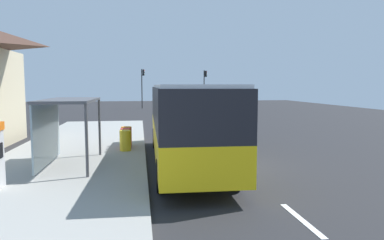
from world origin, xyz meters
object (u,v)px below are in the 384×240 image
(white_van, at_px, (193,102))
(traffic_light_near_side, at_px, (205,83))
(traffic_light_far_side, at_px, (143,82))
(recycling_bin_orange, at_px, (126,136))
(bus_shelter, at_px, (61,115))
(bus, at_px, (185,119))
(sedan_near, at_px, (183,103))
(recycling_bin_red, at_px, (126,138))
(recycling_bin_yellow, at_px, (125,140))

(white_van, relative_size, traffic_light_near_side, 1.00)
(traffic_light_near_side, relative_size, traffic_light_far_side, 0.97)
(recycling_bin_orange, relative_size, bus_shelter, 0.24)
(bus, relative_size, sedan_near, 2.48)
(recycling_bin_orange, xyz_separation_m, traffic_light_near_side, (9.70, 31.23, 2.84))
(white_van, relative_size, bus_shelter, 1.32)
(bus_shelter, bearing_deg, recycling_bin_red, 57.38)
(bus, bearing_deg, sedan_near, 83.22)
(bus, bearing_deg, bus_shelter, -175.37)
(recycling_bin_yellow, bearing_deg, sedan_near, 78.28)
(recycling_bin_red, bearing_deg, sedan_near, 78.02)
(traffic_light_far_side, relative_size, bus_shelter, 1.36)
(recycling_bin_orange, height_order, traffic_light_near_side, traffic_light_near_side)
(white_van, xyz_separation_m, sedan_near, (0.10, 9.33, -0.55))
(recycling_bin_yellow, xyz_separation_m, recycling_bin_red, (0.00, 0.70, 0.00))
(traffic_light_far_side, bearing_deg, recycling_bin_orange, -91.96)
(white_van, xyz_separation_m, traffic_light_far_side, (-5.31, 11.43, 2.25))
(bus, height_order, traffic_light_far_side, traffic_light_far_side)
(recycling_bin_yellow, distance_m, recycling_bin_orange, 1.40)
(traffic_light_near_side, bearing_deg, bus_shelter, -108.60)
(traffic_light_near_side, height_order, bus_shelter, traffic_light_near_side)
(sedan_near, xyz_separation_m, recycling_bin_orange, (-6.50, -29.93, -0.14))
(sedan_near, relative_size, recycling_bin_yellow, 4.70)
(white_van, xyz_separation_m, recycling_bin_yellow, (-6.40, -22.00, -0.69))
(sedan_near, height_order, traffic_light_far_side, traffic_light_far_side)
(white_van, distance_m, recycling_bin_yellow, 22.93)
(recycling_bin_red, xyz_separation_m, bus_shelter, (-2.21, -3.46, 1.44))
(bus, distance_m, bus_shelter, 4.72)
(sedan_near, relative_size, traffic_light_far_side, 0.82)
(bus, relative_size, recycling_bin_orange, 11.64)
(recycling_bin_yellow, xyz_separation_m, traffic_light_near_side, (9.70, 32.63, 2.84))
(bus, distance_m, recycling_bin_red, 4.13)
(sedan_near, relative_size, traffic_light_near_side, 0.84)
(recycling_bin_yellow, distance_m, traffic_light_far_side, 33.58)
(recycling_bin_red, bearing_deg, recycling_bin_orange, 90.00)
(recycling_bin_yellow, bearing_deg, bus, -43.69)
(white_van, bearing_deg, traffic_light_near_side, 72.77)
(traffic_light_far_side, bearing_deg, white_van, -65.10)
(recycling_bin_red, xyz_separation_m, recycling_bin_orange, (0.00, 0.70, 0.00))
(bus, bearing_deg, recycling_bin_yellow, 136.31)
(bus_shelter, bearing_deg, bus, 4.63)
(white_van, distance_m, traffic_light_near_side, 11.33)
(white_van, distance_m, traffic_light_far_side, 12.80)
(traffic_light_far_side, bearing_deg, recycling_bin_yellow, -91.88)
(recycling_bin_yellow, bearing_deg, bus_shelter, -128.74)
(white_van, relative_size, sedan_near, 1.18)
(traffic_light_far_side, bearing_deg, sedan_near, -21.26)
(recycling_bin_red, bearing_deg, traffic_light_near_side, 73.11)
(sedan_near, bearing_deg, recycling_bin_red, -101.98)
(white_van, height_order, traffic_light_far_side, traffic_light_far_side)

